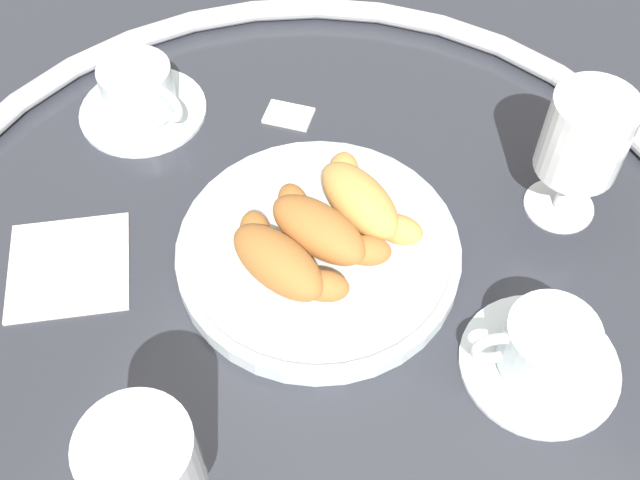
{
  "coord_description": "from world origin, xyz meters",
  "views": [
    {
      "loc": [
        0.17,
        -0.36,
        0.6
      ],
      "look_at": [
        0.0,
        0.03,
        0.03
      ],
      "focal_mm": 43.99,
      "sensor_mm": 36.0,
      "label": 1
    }
  ],
  "objects_px": {
    "croissant_small": "(322,229)",
    "coffee_cup_near": "(140,95)",
    "pastry_plate": "(320,251)",
    "coffee_cup_far": "(544,350)",
    "croissant_large": "(281,261)",
    "sugar_packet": "(289,114)",
    "juice_glass_left": "(584,142)",
    "folded_napkin": "(68,265)",
    "juice_glass_right": "(145,470)",
    "croissant_extra": "(363,200)"
  },
  "relations": [
    {
      "from": "juice_glass_left",
      "to": "folded_napkin",
      "type": "height_order",
      "value": "juice_glass_left"
    },
    {
      "from": "pastry_plate",
      "to": "coffee_cup_far",
      "type": "xyz_separation_m",
      "value": [
        0.21,
        -0.03,
        0.01
      ]
    },
    {
      "from": "pastry_plate",
      "to": "juice_glass_right",
      "type": "relative_size",
      "value": 1.87
    },
    {
      "from": "croissant_small",
      "to": "sugar_packet",
      "type": "xyz_separation_m",
      "value": [
        -0.11,
        0.15,
        -0.04
      ]
    },
    {
      "from": "croissant_extra",
      "to": "sugar_packet",
      "type": "xyz_separation_m",
      "value": [
        -0.13,
        0.11,
        -0.04
      ]
    },
    {
      "from": "sugar_packet",
      "to": "folded_napkin",
      "type": "distance_m",
      "value": 0.28
    },
    {
      "from": "pastry_plate",
      "to": "croissant_large",
      "type": "distance_m",
      "value": 0.06
    },
    {
      "from": "juice_glass_right",
      "to": "sugar_packet",
      "type": "bearing_deg",
      "value": 102.8
    },
    {
      "from": "croissant_large",
      "to": "folded_napkin",
      "type": "relative_size",
      "value": 1.17
    },
    {
      "from": "coffee_cup_far",
      "to": "juice_glass_right",
      "type": "bearing_deg",
      "value": -133.5
    },
    {
      "from": "coffee_cup_near",
      "to": "sugar_packet",
      "type": "xyz_separation_m",
      "value": [
        0.15,
        0.06,
        -0.02
      ]
    },
    {
      "from": "croissant_large",
      "to": "croissant_small",
      "type": "relative_size",
      "value": 0.98
    },
    {
      "from": "croissant_small",
      "to": "coffee_cup_far",
      "type": "relative_size",
      "value": 0.97
    },
    {
      "from": "coffee_cup_near",
      "to": "juice_glass_right",
      "type": "distance_m",
      "value": 0.44
    },
    {
      "from": "pastry_plate",
      "to": "juice_glass_right",
      "type": "height_order",
      "value": "juice_glass_right"
    },
    {
      "from": "juice_glass_left",
      "to": "croissant_large",
      "type": "bearing_deg",
      "value": -136.83
    },
    {
      "from": "croissant_small",
      "to": "sugar_packet",
      "type": "distance_m",
      "value": 0.19
    },
    {
      "from": "folded_napkin",
      "to": "croissant_large",
      "type": "bearing_deg",
      "value": 17.19
    },
    {
      "from": "juice_glass_left",
      "to": "juice_glass_right",
      "type": "xyz_separation_m",
      "value": [
        -0.2,
        -0.41,
        0.0
      ]
    },
    {
      "from": "croissant_large",
      "to": "folded_napkin",
      "type": "height_order",
      "value": "croissant_large"
    },
    {
      "from": "coffee_cup_near",
      "to": "coffee_cup_far",
      "type": "distance_m",
      "value": 0.48
    },
    {
      "from": "pastry_plate",
      "to": "coffee_cup_far",
      "type": "bearing_deg",
      "value": -7.0
    },
    {
      "from": "juice_glass_left",
      "to": "juice_glass_right",
      "type": "distance_m",
      "value": 0.46
    },
    {
      "from": "pastry_plate",
      "to": "coffee_cup_far",
      "type": "height_order",
      "value": "coffee_cup_far"
    },
    {
      "from": "croissant_small",
      "to": "croissant_extra",
      "type": "bearing_deg",
      "value": 66.01
    },
    {
      "from": "coffee_cup_near",
      "to": "coffee_cup_far",
      "type": "xyz_separation_m",
      "value": [
        0.46,
        -0.13,
        0.0
      ]
    },
    {
      "from": "coffee_cup_near",
      "to": "coffee_cup_far",
      "type": "relative_size",
      "value": 1.0
    },
    {
      "from": "pastry_plate",
      "to": "juice_glass_left",
      "type": "distance_m",
      "value": 0.25
    },
    {
      "from": "juice_glass_left",
      "to": "sugar_packet",
      "type": "distance_m",
      "value": 0.31
    },
    {
      "from": "pastry_plate",
      "to": "coffee_cup_near",
      "type": "distance_m",
      "value": 0.27
    },
    {
      "from": "juice_glass_left",
      "to": "folded_napkin",
      "type": "relative_size",
      "value": 1.27
    },
    {
      "from": "croissant_large",
      "to": "sugar_packet",
      "type": "xyz_separation_m",
      "value": [
        -0.09,
        0.2,
        -0.04
      ]
    },
    {
      "from": "croissant_extra",
      "to": "juice_glass_right",
      "type": "xyz_separation_m",
      "value": [
        -0.03,
        -0.31,
        0.05
      ]
    },
    {
      "from": "croissant_large",
      "to": "juice_glass_right",
      "type": "relative_size",
      "value": 0.92
    },
    {
      "from": "croissant_small",
      "to": "folded_napkin",
      "type": "height_order",
      "value": "croissant_small"
    },
    {
      "from": "croissant_large",
      "to": "juice_glass_right",
      "type": "height_order",
      "value": "juice_glass_right"
    },
    {
      "from": "sugar_packet",
      "to": "juice_glass_left",
      "type": "bearing_deg",
      "value": -8.65
    },
    {
      "from": "coffee_cup_far",
      "to": "juice_glass_right",
      "type": "relative_size",
      "value": 0.97
    },
    {
      "from": "pastry_plate",
      "to": "folded_napkin",
      "type": "distance_m",
      "value": 0.23
    },
    {
      "from": "croissant_large",
      "to": "juice_glass_left",
      "type": "xyz_separation_m",
      "value": [
        0.21,
        0.19,
        0.05
      ]
    },
    {
      "from": "croissant_small",
      "to": "coffee_cup_near",
      "type": "xyz_separation_m",
      "value": [
        -0.25,
        0.1,
        -0.02
      ]
    },
    {
      "from": "croissant_extra",
      "to": "coffee_cup_near",
      "type": "distance_m",
      "value": 0.28
    },
    {
      "from": "juice_glass_right",
      "to": "croissant_extra",
      "type": "bearing_deg",
      "value": 84.17
    },
    {
      "from": "coffee_cup_far",
      "to": "sugar_packet",
      "type": "distance_m",
      "value": 0.37
    },
    {
      "from": "pastry_plate",
      "to": "folded_napkin",
      "type": "height_order",
      "value": "pastry_plate"
    },
    {
      "from": "croissant_small",
      "to": "juice_glass_right",
      "type": "xyz_separation_m",
      "value": [
        -0.01,
        -0.27,
        0.05
      ]
    },
    {
      "from": "croissant_large",
      "to": "juice_glass_left",
      "type": "bearing_deg",
      "value": 43.17
    },
    {
      "from": "sugar_packet",
      "to": "folded_napkin",
      "type": "bearing_deg",
      "value": -119.18
    },
    {
      "from": "juice_glass_right",
      "to": "folded_napkin",
      "type": "xyz_separation_m",
      "value": [
        -0.2,
        0.16,
        -0.09
      ]
    },
    {
      "from": "croissant_large",
      "to": "croissant_small",
      "type": "bearing_deg",
      "value": 67.31
    }
  ]
}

